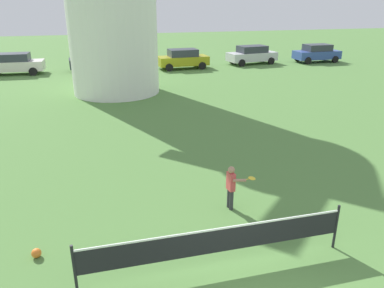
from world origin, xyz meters
The scene contains 8 objects.
tennis_net centered at (-0.45, 1.79, 0.69)m, with size 5.73×0.06×1.10m.
player_far centered at (0.71, 4.03, 0.71)m, with size 0.75×0.45×1.25m.
stray_ball centered at (-4.18, 3.13, 0.11)m, with size 0.22×0.22×0.22m, color orange.
parked_car_cream centered at (-8.38, 26.56, 0.81)m, with size 4.46×2.00×1.56m.
parked_car_black centered at (-2.36, 26.55, 0.81)m, with size 4.04×2.10×1.56m.
parked_car_mustard centered at (4.54, 25.74, 0.81)m, with size 4.13×2.05×1.56m.
parked_car_silver centered at (10.90, 26.50, 0.81)m, with size 4.46×2.33×1.56m.
parked_car_blue centered at (16.95, 26.02, 0.81)m, with size 4.07×1.95×1.56m.
Camera 1 is at (-2.59, -4.39, 5.36)m, focal length 35.24 mm.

